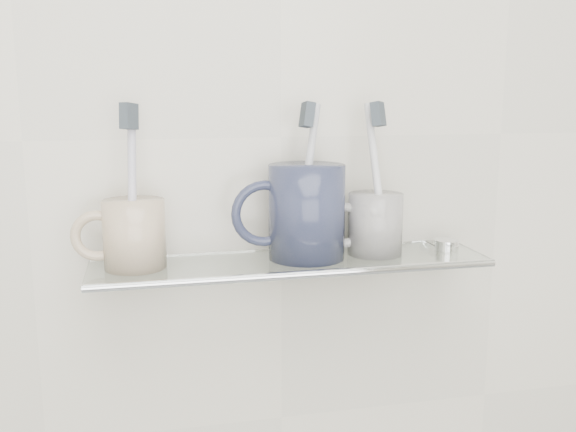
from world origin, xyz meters
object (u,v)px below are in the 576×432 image
object	(u,v)px
mug_right	(375,224)
mug_left	(134,234)
mug_center	(307,212)
shelf_glass	(292,263)

from	to	relation	value
mug_right	mug_left	bearing A→B (deg)	176.92
mug_left	mug_right	size ratio (longest dim) A/B	1.04
mug_left	mug_right	xyz separation A→B (m)	(0.30, 0.00, -0.00)
mug_left	mug_center	world-z (taller)	mug_center
shelf_glass	mug_center	bearing A→B (deg)	13.60
shelf_glass	mug_right	size ratio (longest dim) A/B	6.27
mug_center	mug_right	world-z (taller)	mug_center
mug_center	mug_right	xyz separation A→B (m)	(0.09, 0.00, -0.02)
shelf_glass	mug_left	bearing A→B (deg)	178.51
shelf_glass	mug_left	xyz separation A→B (m)	(-0.19, 0.00, 0.05)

